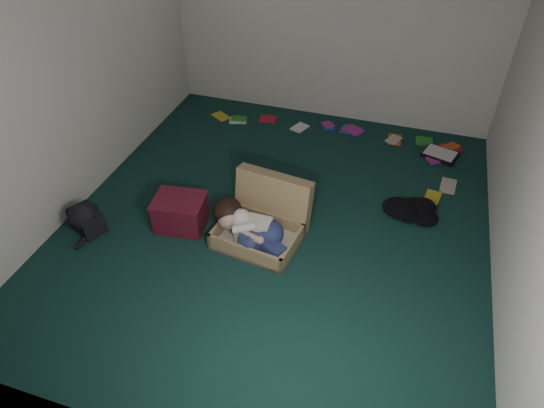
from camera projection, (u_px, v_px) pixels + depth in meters
The scene contains 12 objects.
floor at pixel (277, 222), 4.78m from camera, with size 4.50×4.50×0.00m, color #11312D.
wall_back at pixel (335, 15), 5.60m from camera, with size 4.50×4.50×0.00m, color silver.
wall_front at pixel (137, 318), 2.30m from camera, with size 4.50×4.50×0.00m, color silver.
wall_left at pixel (69, 71), 4.42m from camera, with size 4.50×4.50×0.00m, color silver.
wall_right at pixel (543, 144), 3.48m from camera, with size 4.50×4.50×0.00m, color silver.
suitcase at pixel (264, 220), 4.55m from camera, with size 0.84×0.83×0.55m.
person at pixel (250, 227), 4.41m from camera, with size 0.79×0.47×0.34m.
maroon_bin at pixel (180, 213), 4.64m from camera, with size 0.52×0.43×0.33m.
backpack at pixel (87, 220), 4.62m from camera, with size 0.40×0.32×0.24m, color black, non-canonical shape.
clothing_pile at pixel (412, 207), 4.86m from camera, with size 0.41×0.33×0.13m, color black, non-canonical shape.
paper_tray at pixel (440, 154), 5.66m from camera, with size 0.44×0.38×0.05m.
book_scatter at pixel (353, 141), 5.91m from camera, with size 3.13×1.34×0.02m.
Camera 1 is at (1.04, -3.41, 3.18)m, focal length 32.00 mm.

